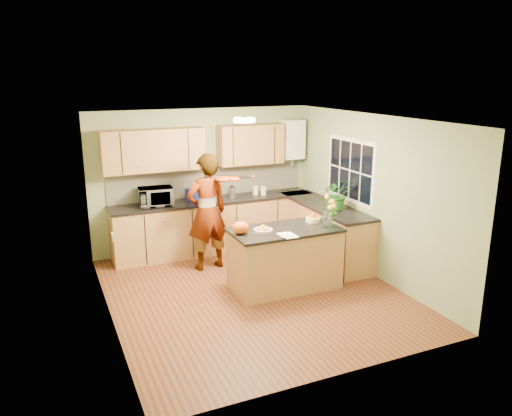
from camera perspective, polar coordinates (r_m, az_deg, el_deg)
name	(u,v)px	position (r m, az deg, el deg)	size (l,w,h in m)	color
floor	(253,292)	(7.36, -0.32, -9.62)	(4.50, 4.50, 0.00)	#512717
ceiling	(253,119)	(6.71, -0.35, 10.16)	(4.00, 4.50, 0.02)	silver
wall_back	(203,179)	(8.98, -6.06, 3.28)	(4.00, 0.02, 2.50)	#8DA072
wall_front	(343,265)	(5.05, 9.94, -6.38)	(4.00, 0.02, 2.50)	#8DA072
wall_left	(105,227)	(6.44, -16.91, -2.08)	(0.02, 4.50, 2.50)	#8DA072
wall_right	(372,196)	(7.92, 13.08, 1.35)	(0.02, 4.50, 2.50)	#8DA072
back_counter	(215,225)	(8.93, -4.72, -1.92)	(3.64, 0.62, 0.94)	#A36C41
right_counter	(324,231)	(8.64, 7.82, -2.61)	(0.62, 2.24, 0.94)	#A36C41
splashback	(209,182)	(9.01, -5.41, 3.01)	(3.60, 0.02, 0.52)	beige
upper_cabinets	(195,148)	(8.67, -6.93, 6.85)	(3.20, 0.34, 0.70)	#A36C41
boiler	(292,139)	(9.38, 4.16, 7.84)	(0.40, 0.30, 0.86)	white
window_right	(350,170)	(8.33, 10.70, 4.26)	(0.01, 1.30, 1.05)	white
light_switch	(113,237)	(5.85, -16.05, -3.21)	(0.02, 0.09, 0.09)	white
ceiling_lamp	(244,120)	(6.99, -1.34, 10.03)	(0.30, 0.30, 0.07)	#FFEABF
peninsula_island	(285,258)	(7.38, 3.29, -5.75)	(1.59, 0.81, 0.91)	#A36C41
fruit_dish	(263,229)	(7.07, 0.82, -2.44)	(0.27, 0.27, 0.09)	beige
orange_bowl	(313,218)	(7.59, 6.54, -1.16)	(0.22, 0.22, 0.13)	beige
flower_vase	(328,205)	(7.27, 8.25, 0.34)	(0.27, 0.27, 0.51)	silver
orange_bag	(241,228)	(6.98, -1.77, -2.26)	(0.23, 0.20, 0.18)	#E15C12
papers	(289,235)	(6.93, 3.74, -3.12)	(0.20, 0.27, 0.01)	white
violinist	(207,212)	(7.97, -5.60, -0.48)	(0.69, 0.45, 1.89)	#DAAA85
violin	(223,179)	(7.70, -3.78, 3.35)	(0.64, 0.26, 0.13)	#570A05
microwave	(156,197)	(8.48, -11.40, 1.27)	(0.56, 0.38, 0.31)	white
blue_box	(195,194)	(8.71, -6.99, 1.54)	(0.28, 0.20, 0.22)	navy
kettle	(232,192)	(8.86, -2.75, 1.85)	(0.14, 0.14, 0.27)	#ACADB1
jar_cream	(256,190)	(9.10, -0.04, 2.05)	(0.11, 0.11, 0.17)	beige
jar_white	(263,191)	(9.08, 0.85, 1.99)	(0.10, 0.10, 0.16)	white
potted_plant	(337,194)	(8.15, 9.29, 1.60)	(0.47, 0.41, 0.52)	#296A23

